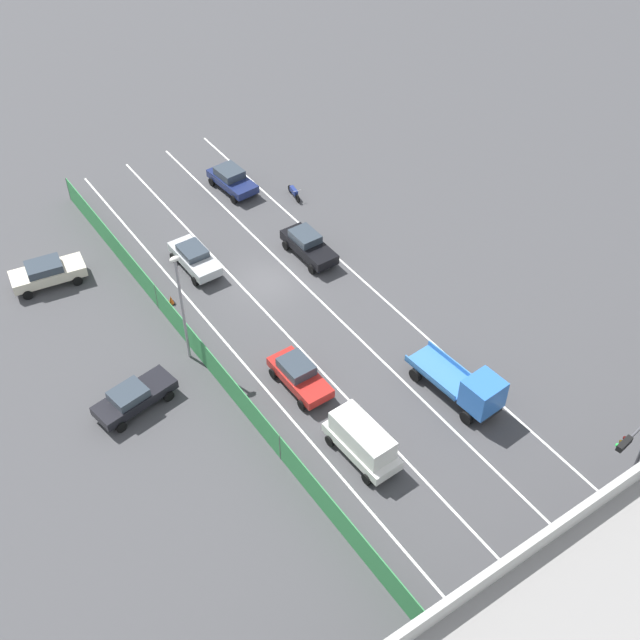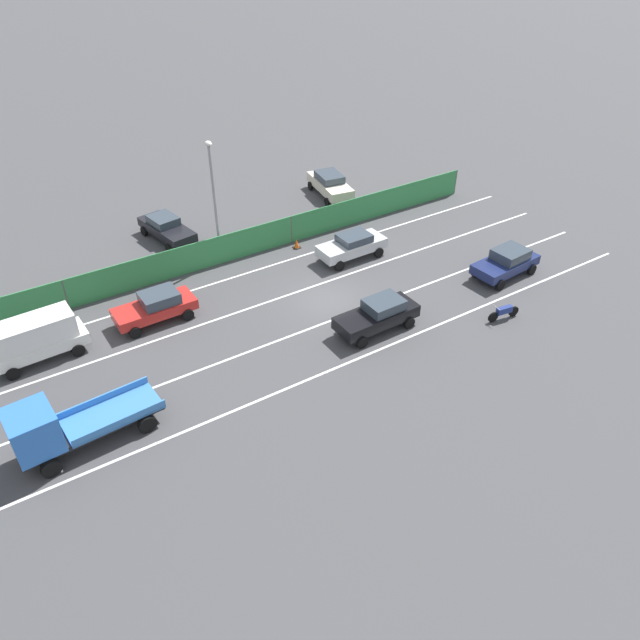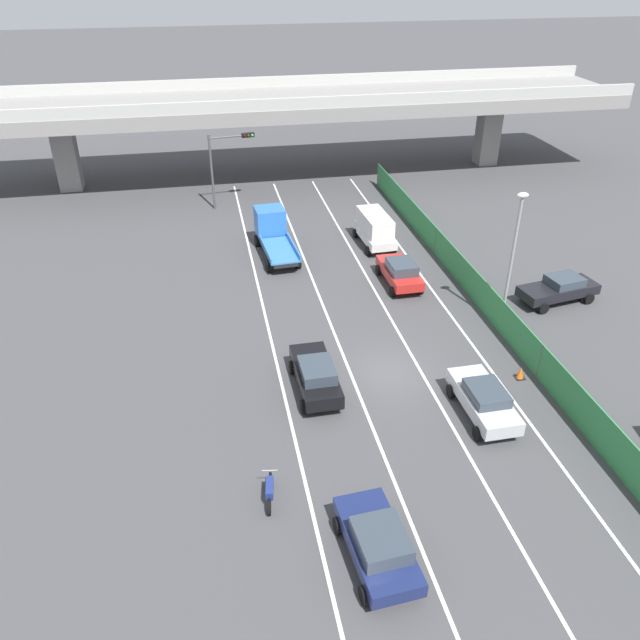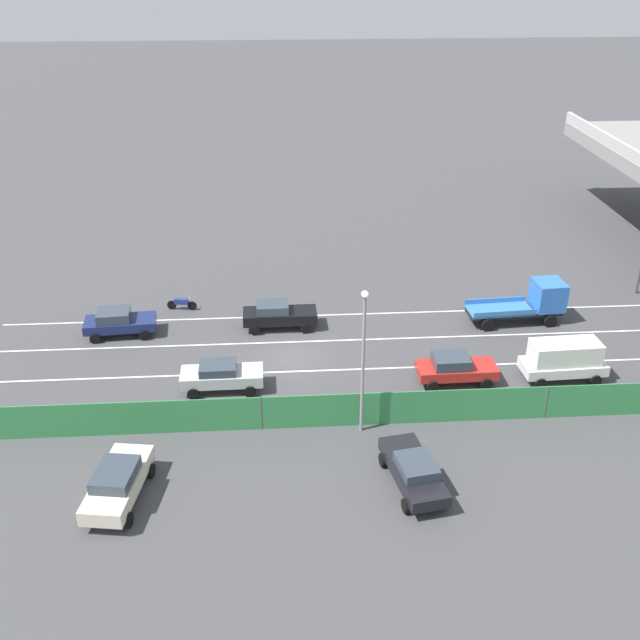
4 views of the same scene
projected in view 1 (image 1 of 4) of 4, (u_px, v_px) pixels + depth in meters
ground_plane at (268, 281)px, 53.83m from camera, size 300.00×300.00×0.00m
lane_line_left_edge at (381, 297)px, 52.70m from camera, size 0.14×46.84×0.01m
lane_line_mid_left at (338, 317)px, 51.29m from camera, size 0.14×46.84×0.01m
lane_line_mid_right at (292, 339)px, 49.88m from camera, size 0.14×46.84×0.01m
lane_line_right_edge at (243, 363)px, 48.46m from camera, size 0.14×46.84×0.01m
green_fence at (213, 365)px, 47.04m from camera, size 0.10×42.94×1.86m
car_sedan_navy at (232, 179)px, 60.84m from camera, size 2.31×4.36×1.63m
car_sedan_silver at (194, 257)px, 54.19m from camera, size 1.98×4.40×1.58m
car_sedan_black at (308, 245)px, 55.11m from camera, size 1.97×4.56×1.69m
car_van_white at (362, 440)px, 42.70m from camera, size 2.18×4.61×2.26m
car_sedan_red at (299, 374)px, 46.56m from camera, size 2.02×4.32×1.64m
flatbed_truck_blue at (470, 389)px, 45.17m from camera, size 2.53×6.08×2.64m
motorcycle at (294, 192)px, 60.38m from camera, size 0.60×1.94×0.93m
parked_sedan_cream at (47, 272)px, 53.00m from camera, size 4.91×2.62×1.70m
parked_sedan_dark at (134, 397)px, 45.38m from camera, size 4.89×2.57×1.55m
traffic_light at (638, 442)px, 39.07m from camera, size 3.53×0.73×5.79m
street_lamp at (181, 299)px, 45.72m from camera, size 0.60×0.36×7.56m
traffic_cone at (171, 300)px, 52.03m from camera, size 0.47×0.47×0.63m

